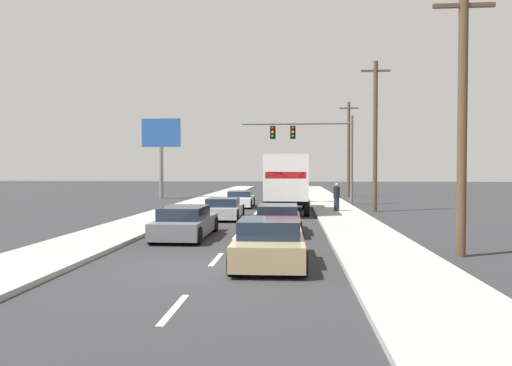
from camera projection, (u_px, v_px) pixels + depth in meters
name	position (u px, v px, depth m)	size (l,w,h in m)	color
ground_plane	(264.00, 203.00, 37.54)	(140.00, 140.00, 0.00)	#2B2B2D
sidewalk_right	(334.00, 208.00, 32.17)	(2.88, 80.00, 0.14)	#9E9E99
sidewalk_left	(188.00, 207.00, 32.94)	(2.88, 80.00, 0.14)	#9E9E99
lane_markings	(259.00, 209.00, 31.39)	(0.14, 57.00, 0.01)	silver
car_white	(240.00, 199.00, 33.51)	(1.95, 4.33, 1.13)	white
car_silver	(224.00, 209.00, 25.43)	(1.98, 4.26, 1.12)	#B7BABF
car_gray	(186.00, 223.00, 18.44)	(1.90, 4.64, 1.22)	slate
box_truck	(287.00, 180.00, 28.96)	(2.62, 7.90, 3.48)	white
car_maroon	(278.00, 220.00, 19.78)	(1.95, 4.29, 1.18)	maroon
car_tan	(270.00, 243.00, 13.30)	(2.02, 4.35, 1.27)	tan
traffic_signal_mast	(306.00, 139.00, 35.61)	(8.32, 0.69, 6.65)	#595B56
utility_pole_near	(462.00, 117.00, 14.26)	(1.80, 0.28, 8.13)	brown
utility_pole_mid	(375.00, 134.00, 29.69)	(1.80, 0.28, 9.39)	brown
utility_pole_far	(349.00, 148.00, 46.12)	(1.80, 0.28, 9.20)	brown
roadside_billboard	(161.00, 143.00, 42.76)	(3.51, 0.36, 7.23)	slate
pedestrian_near_corner	(337.00, 197.00, 28.84)	(0.38, 0.38, 1.68)	#1E233F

